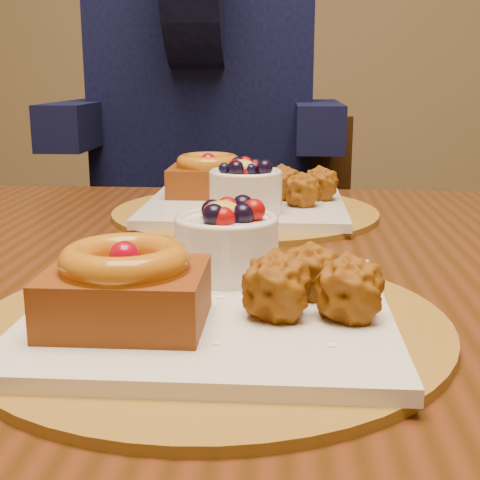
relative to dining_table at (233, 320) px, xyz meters
name	(u,v)px	position (x,y,z in m)	size (l,w,h in m)	color
dining_table	(233,320)	(0.00, 0.00, 0.00)	(1.60, 0.90, 0.76)	#351E09
place_setting_near	(208,294)	(0.00, -0.21, 0.10)	(0.38, 0.38, 0.09)	brown
place_setting_far	(243,197)	(0.00, 0.21, 0.10)	(0.38, 0.38, 0.09)	brown
chair_far	(251,294)	(-0.02, 0.69, -0.20)	(0.46, 0.46, 0.86)	black
diner	(204,54)	(-0.12, 0.75, 0.31)	(0.57, 0.54, 0.93)	black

